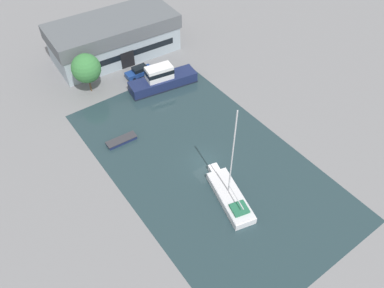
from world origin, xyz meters
TOP-DOWN VIEW (x-y plane):
  - ground_plane at (0.00, 0.00)m, footprint 440.00×440.00m
  - water_canal at (0.00, 0.00)m, footprint 22.48×38.56m
  - warehouse_building at (2.88, 29.68)m, footprint 22.02×10.99m
  - quay_tree_near_building at (-5.41, 22.62)m, footprint 4.46×4.46m
  - parked_car at (2.89, 21.66)m, footprint 4.63×1.85m
  - sailboat_moored at (-1.20, -6.37)m, footprint 4.52×9.51m
  - motor_cruiser at (4.30, 16.89)m, footprint 11.29×4.68m
  - small_dinghy at (-7.01, 9.71)m, footprint 4.31×1.57m

SIDE VIEW (x-z plane):
  - ground_plane at x=0.00m, z-range 0.00..0.00m
  - water_canal at x=0.00m, z-range 0.00..0.01m
  - small_dinghy at x=-7.01m, z-range 0.01..0.53m
  - sailboat_moored at x=-1.20m, z-range -6.14..7.44m
  - parked_car at x=2.89m, z-range 0.00..1.64m
  - motor_cruiser at x=4.30m, z-range -0.54..3.32m
  - warehouse_building at x=2.88m, z-range 0.04..6.60m
  - quay_tree_near_building at x=-5.41m, z-range 1.00..7.48m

